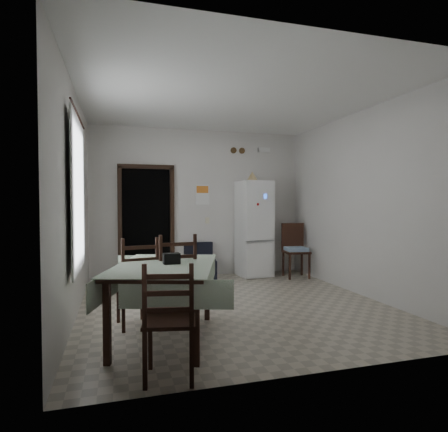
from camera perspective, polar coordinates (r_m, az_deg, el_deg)
name	(u,v)px	position (r m, az deg, el deg)	size (l,w,h in m)	color
ground	(234,305)	(5.49, 1.48, -13.34)	(4.50, 4.50, 0.00)	#A69C88
ceiling	(234,100)	(5.49, 1.51, 17.30)	(4.20, 4.50, 0.02)	white
wall_back	(200,203)	(7.47, -3.71, 1.98)	(4.20, 0.02, 2.90)	silver
wall_front	(315,203)	(3.22, 13.64, 1.92)	(4.20, 0.02, 2.90)	silver
wall_left	(75,203)	(5.07, -21.77, 1.84)	(0.02, 4.50, 2.90)	silver
wall_right	(361,203)	(6.25, 20.18, 1.86)	(0.02, 4.50, 2.90)	silver
doorway	(146,223)	(7.53, -11.87, -1.02)	(1.06, 0.52, 2.22)	black
window_recess	(69,195)	(4.88, -22.60, 3.00)	(0.10, 1.20, 1.60)	silver
curtain	(78,195)	(4.87, -21.32, 3.02)	(0.02, 1.45, 1.85)	silver
curtain_rod	(78,116)	(4.98, -21.34, 14.02)	(0.02, 0.02, 1.60)	black
calendar	(202,195)	(7.47, -3.32, 3.29)	(0.28, 0.02, 0.40)	white
calendar_image	(202,189)	(7.47, -3.31, 4.06)	(0.24, 0.01, 0.14)	orange
light_switch	(207,220)	(7.50, -2.56, -0.69)	(0.08, 0.02, 0.12)	beige
vent_left	(234,150)	(7.71, 1.46, 9.97)	(0.12, 0.12, 0.03)	brown
vent_right	(242,151)	(7.77, 2.75, 9.91)	(0.12, 0.12, 0.03)	brown
emergency_light	(264,150)	(7.91, 6.08, 9.97)	(0.25, 0.07, 0.09)	white
fridge	(254,229)	(7.47, 4.60, -1.92)	(0.61, 0.61, 1.88)	white
tan_cone	(252,176)	(7.42, 4.33, 6.05)	(0.23, 0.23, 0.19)	tan
navy_seat	(200,261)	(7.23, -3.61, -6.85)	(0.56, 0.54, 0.68)	black
corner_chair	(296,251)	(7.44, 10.93, -5.19)	(0.45, 0.45, 1.05)	black
dining_table	(165,302)	(4.14, -8.95, -12.76)	(1.01, 1.53, 0.80)	#9BAD94
black_bag	(171,259)	(4.07, -8.01, -6.43)	(0.18, 0.11, 0.11)	black
dining_chair_far_left	(137,281)	(4.60, -13.08, -9.63)	(0.45, 0.45, 1.06)	black
dining_chair_far_right	(174,279)	(4.58, -7.59, -9.44)	(0.47, 0.47, 1.09)	black
dining_chair_near_head	(170,319)	(3.23, -8.27, -15.32)	(0.42, 0.42, 0.98)	black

